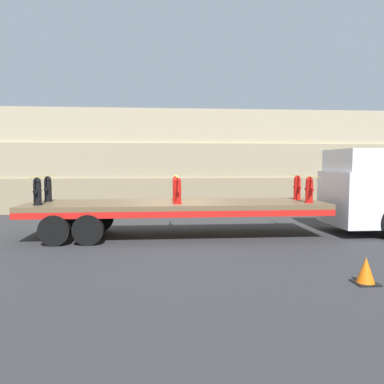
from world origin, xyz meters
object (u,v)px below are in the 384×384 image
object	(u,v)px
traffic_cone	(366,271)
flatbed_trailer	(158,208)
fire_hydrant_black_near_0	(37,192)
fire_hydrant_red_near_1	(177,191)
fire_hydrant_red_near_2	(309,190)
fire_hydrant_red_far_1	(176,188)
fire_hydrant_red_far_2	(297,188)
fire_hydrant_black_far_0	(48,189)
truck_cab	(367,191)

from	to	relation	value
traffic_cone	flatbed_trailer	bearing A→B (deg)	128.74
fire_hydrant_black_near_0	fire_hydrant_red_near_1	xyz separation A→B (m)	(4.46, 0.00, 0.00)
fire_hydrant_black_near_0	fire_hydrant_red_near_2	size ratio (longest dim) A/B	1.00
fire_hydrant_red_far_1	traffic_cone	size ratio (longest dim) A/B	1.57
fire_hydrant_red_near_2	fire_hydrant_red_far_2	distance (m)	1.12
flatbed_trailer	fire_hydrant_red_far_2	bearing A→B (deg)	6.28
fire_hydrant_black_far_0	fire_hydrant_red_near_1	xyz separation A→B (m)	(4.46, -1.12, 0.00)
fire_hydrant_red_near_1	fire_hydrant_red_far_1	size ratio (longest dim) A/B	1.00
fire_hydrant_red_far_2	traffic_cone	distance (m)	6.20
fire_hydrant_black_far_0	fire_hydrant_red_far_2	bearing A→B (deg)	0.00
truck_cab	fire_hydrant_black_near_0	size ratio (longest dim) A/B	3.42
fire_hydrant_black_near_0	fire_hydrant_red_near_1	distance (m)	4.46
flatbed_trailer	fire_hydrant_red_far_2	size ratio (longest dim) A/B	11.50
fire_hydrant_black_far_0	fire_hydrant_red_near_1	size ratio (longest dim) A/B	1.00
fire_hydrant_red_far_1	fire_hydrant_red_far_2	distance (m)	4.46
flatbed_trailer	fire_hydrant_red_near_1	distance (m)	1.07
fire_hydrant_black_far_0	fire_hydrant_red_near_1	world-z (taller)	same
fire_hydrant_black_far_0	fire_hydrant_red_far_1	distance (m)	4.46
flatbed_trailer	fire_hydrant_red_far_2	world-z (taller)	fire_hydrant_red_far_2
fire_hydrant_red_near_1	traffic_cone	world-z (taller)	fire_hydrant_red_near_1
fire_hydrant_red_far_2	fire_hydrant_black_far_0	bearing A→B (deg)	180.00
truck_cab	fire_hydrant_red_near_1	size ratio (longest dim) A/B	3.42
truck_cab	fire_hydrant_black_far_0	world-z (taller)	truck_cab
truck_cab	fire_hydrant_red_far_1	size ratio (longest dim) A/B	3.42
fire_hydrant_black_near_0	fire_hydrant_red_far_2	distance (m)	8.99
fire_hydrant_red_far_1	truck_cab	bearing A→B (deg)	-4.70
flatbed_trailer	fire_hydrant_red_far_1	size ratio (longest dim) A/B	11.50
fire_hydrant_black_near_0	fire_hydrant_black_far_0	bearing A→B (deg)	90.00
truck_cab	flatbed_trailer	bearing A→B (deg)	180.00
fire_hydrant_black_far_0	traffic_cone	bearing A→B (deg)	-36.27
fire_hydrant_red_far_2	fire_hydrant_red_near_1	bearing A→B (deg)	-165.86
truck_cab	fire_hydrant_red_near_2	xyz separation A→B (m)	(-2.37, -0.56, 0.09)
fire_hydrant_black_far_0	traffic_cone	xyz separation A→B (m)	(8.18, -6.00, -1.34)
traffic_cone	fire_hydrant_red_near_1	bearing A→B (deg)	127.34
truck_cab	flatbed_trailer	world-z (taller)	truck_cab
flatbed_trailer	fire_hydrant_red_near_1	xyz separation A→B (m)	(0.64, -0.56, 0.64)
truck_cab	fire_hydrant_red_far_2	xyz separation A→B (m)	(-2.37, 0.56, 0.09)
fire_hydrant_black_near_0	fire_hydrant_red_far_2	xyz separation A→B (m)	(8.92, 1.12, 0.00)
fire_hydrant_black_near_0	fire_hydrant_red_far_1	size ratio (longest dim) A/B	1.00
truck_cab	fire_hydrant_red_far_2	size ratio (longest dim) A/B	3.42
truck_cab	fire_hydrant_red_far_1	distance (m)	6.85
truck_cab	traffic_cone	world-z (taller)	truck_cab
truck_cab	flatbed_trailer	size ratio (longest dim) A/B	0.30
fire_hydrant_red_near_1	fire_hydrant_red_near_2	distance (m)	4.46
fire_hydrant_black_far_0	flatbed_trailer	bearing A→B (deg)	-8.37
fire_hydrant_red_far_1	fire_hydrant_red_near_2	world-z (taller)	same
fire_hydrant_red_near_1	fire_hydrant_red_far_1	distance (m)	1.12
truck_cab	fire_hydrant_black_far_0	xyz separation A→B (m)	(-11.29, 0.56, 0.09)
flatbed_trailer	fire_hydrant_red_near_2	distance (m)	5.17
fire_hydrant_red_near_1	fire_hydrant_red_near_2	bearing A→B (deg)	0.00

